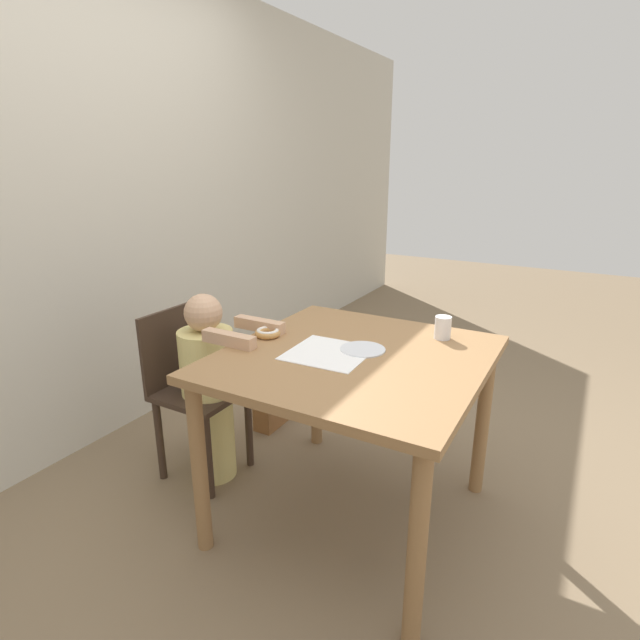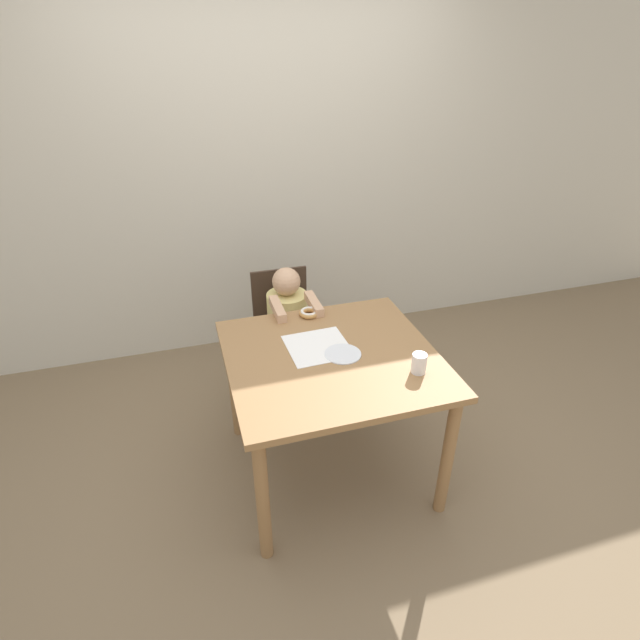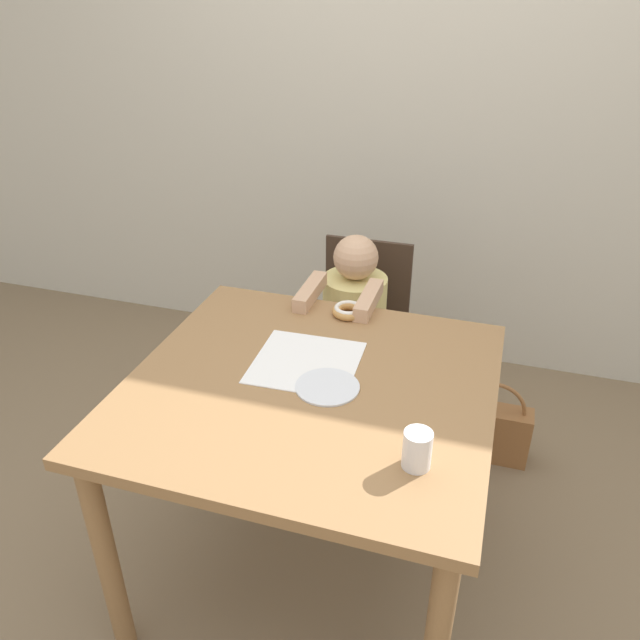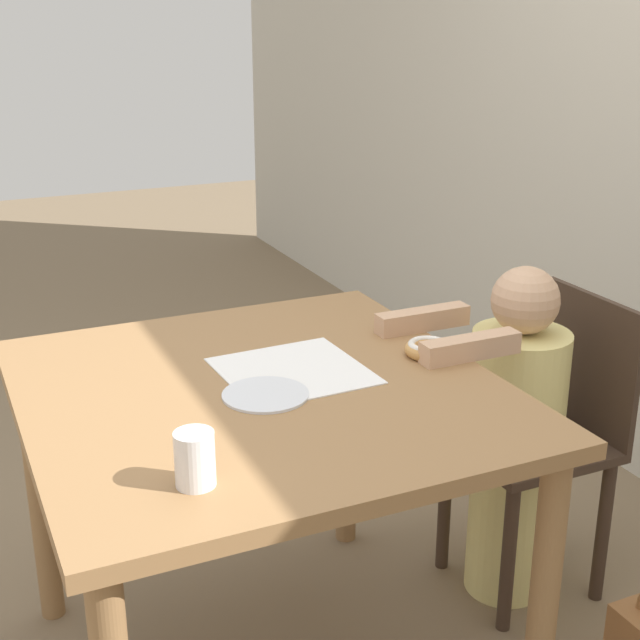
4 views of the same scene
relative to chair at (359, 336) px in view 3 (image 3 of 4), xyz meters
name	(u,v)px [view 3 (image 3 of 4)]	position (x,y,z in m)	size (l,w,h in m)	color
ground_plane	(312,564)	(0.05, -0.82, -0.43)	(12.00, 12.00, 0.00)	#7A664C
wall_back	(415,102)	(0.05, 0.70, 0.82)	(8.00, 0.05, 2.50)	beige
dining_table	(310,412)	(0.05, -0.82, 0.22)	(1.01, 0.97, 0.75)	olive
chair	(359,336)	(0.00, 0.00, 0.00)	(0.36, 0.37, 0.81)	#38281E
child_figure	(353,343)	(0.00, -0.11, 0.03)	(0.26, 0.47, 0.91)	#E0D17F
donut	(348,310)	(0.05, -0.40, 0.34)	(0.11, 0.11, 0.03)	tan
napkin	(306,362)	(0.01, -0.72, 0.33)	(0.31, 0.31, 0.00)	white
handbag	(490,430)	(0.58, -0.07, -0.30)	(0.32, 0.11, 0.36)	brown
cup	(417,449)	(0.39, -1.06, 0.37)	(0.07, 0.07, 0.10)	white
plate	(327,387)	(0.11, -0.82, 0.33)	(0.18, 0.18, 0.01)	silver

